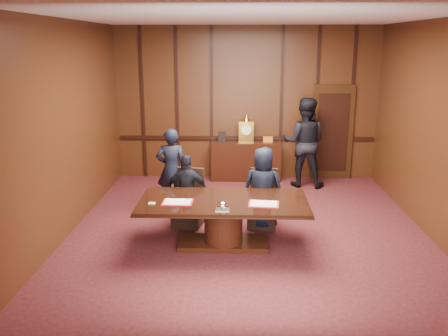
# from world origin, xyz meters

# --- Properties ---
(room) EXTENTS (7.00, 7.04, 3.50)m
(room) POSITION_xyz_m (0.07, 0.14, 1.72)
(room) COLOR #340E11
(room) RESTS_ON ground
(sideboard) EXTENTS (1.60, 0.45, 1.54)m
(sideboard) POSITION_xyz_m (0.00, 3.26, 0.49)
(sideboard) COLOR black
(sideboard) RESTS_ON ground
(conference_table) EXTENTS (2.62, 1.32, 0.76)m
(conference_table) POSITION_xyz_m (-0.39, -0.50, 0.51)
(conference_table) COLOR black
(conference_table) RESTS_ON ground
(folder_left) EXTENTS (0.47, 0.34, 0.02)m
(folder_left) POSITION_xyz_m (-1.09, -0.64, 0.77)
(folder_left) COLOR #B31016
(folder_left) RESTS_ON conference_table
(folder_right) EXTENTS (0.49, 0.37, 0.02)m
(folder_right) POSITION_xyz_m (0.22, -0.68, 0.77)
(folder_right) COLOR #B31016
(folder_right) RESTS_ON conference_table
(inkstand) EXTENTS (0.20, 0.14, 0.12)m
(inkstand) POSITION_xyz_m (-0.39, -0.95, 0.81)
(inkstand) COLOR white
(inkstand) RESTS_ON conference_table
(notepad) EXTENTS (0.10, 0.08, 0.01)m
(notepad) POSITION_xyz_m (-1.47, -0.71, 0.77)
(notepad) COLOR #E2E36F
(notepad) RESTS_ON conference_table
(chair_left) EXTENTS (0.56, 0.56, 0.99)m
(chair_left) POSITION_xyz_m (-1.04, 0.38, 0.29)
(chair_left) COLOR black
(chair_left) RESTS_ON ground
(chair_right) EXTENTS (0.54, 0.54, 0.99)m
(chair_right) POSITION_xyz_m (0.26, 0.38, 0.29)
(chair_right) COLOR black
(chair_right) RESTS_ON ground
(signatory_left) EXTENTS (0.77, 0.37, 1.29)m
(signatory_left) POSITION_xyz_m (-1.04, 0.30, 0.64)
(signatory_left) COLOR black
(signatory_left) RESTS_ON ground
(signatory_right) EXTENTS (0.78, 0.60, 1.42)m
(signatory_right) POSITION_xyz_m (0.26, 0.30, 0.71)
(signatory_right) COLOR black
(signatory_right) RESTS_ON ground
(witness_left) EXTENTS (0.62, 0.45, 1.57)m
(witness_left) POSITION_xyz_m (-1.44, 1.21, 0.79)
(witness_left) COLOR black
(witness_left) RESTS_ON ground
(witness_right) EXTENTS (1.09, 0.93, 1.98)m
(witness_right) POSITION_xyz_m (1.27, 2.83, 0.99)
(witness_right) COLOR black
(witness_right) RESTS_ON ground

